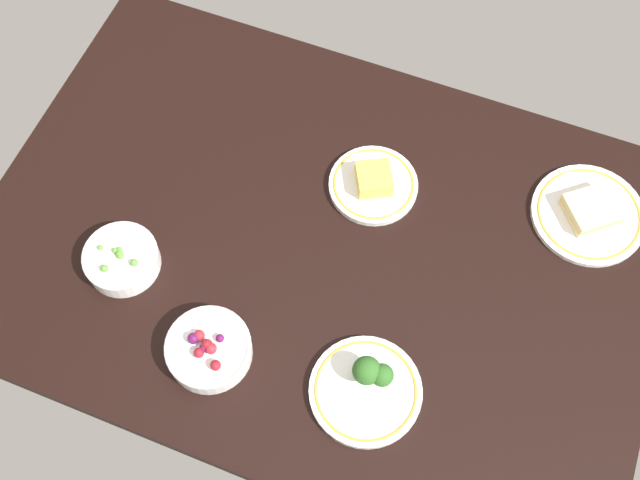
# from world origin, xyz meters

# --- Properties ---
(dining_table) EXTENTS (1.31, 0.90, 0.04)m
(dining_table) POSITION_xyz_m (0.00, 0.00, 0.02)
(dining_table) COLOR black
(dining_table) RESTS_ON ground
(plate_broccoli) EXTENTS (0.20, 0.20, 0.08)m
(plate_broccoli) POSITION_xyz_m (0.18, -0.24, 0.06)
(plate_broccoli) COLOR white
(plate_broccoli) RESTS_ON dining_table
(plate_sandwich) EXTENTS (0.22, 0.22, 0.04)m
(plate_sandwich) POSITION_xyz_m (0.47, 0.25, 0.05)
(plate_sandwich) COLOR white
(plate_sandwich) RESTS_ON dining_table
(bowl_berries) EXTENTS (0.16, 0.16, 0.06)m
(bowl_berries) POSITION_xyz_m (-0.11, -0.28, 0.06)
(bowl_berries) COLOR white
(bowl_berries) RESTS_ON dining_table
(bowl_peas) EXTENTS (0.14, 0.14, 0.06)m
(bowl_peas) POSITION_xyz_m (-0.33, -0.17, 0.06)
(bowl_peas) COLOR white
(bowl_peas) RESTS_ON dining_table
(plate_cheese) EXTENTS (0.18, 0.18, 0.05)m
(plate_cheese) POSITION_xyz_m (0.05, 0.16, 0.05)
(plate_cheese) COLOR white
(plate_cheese) RESTS_ON dining_table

